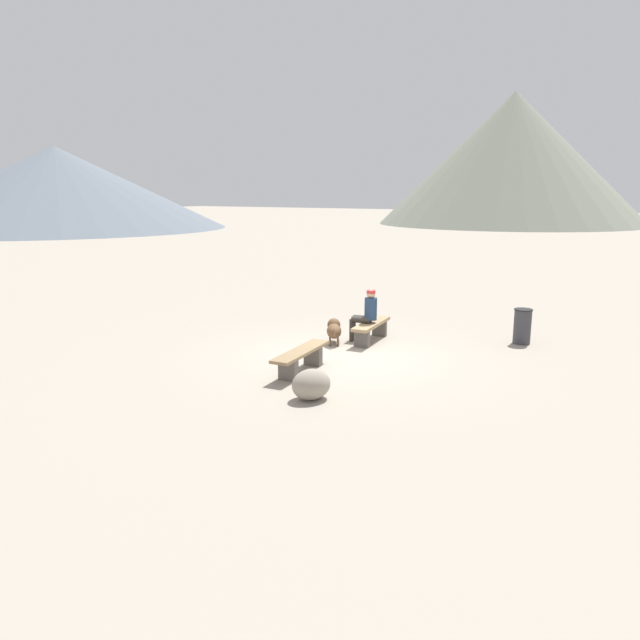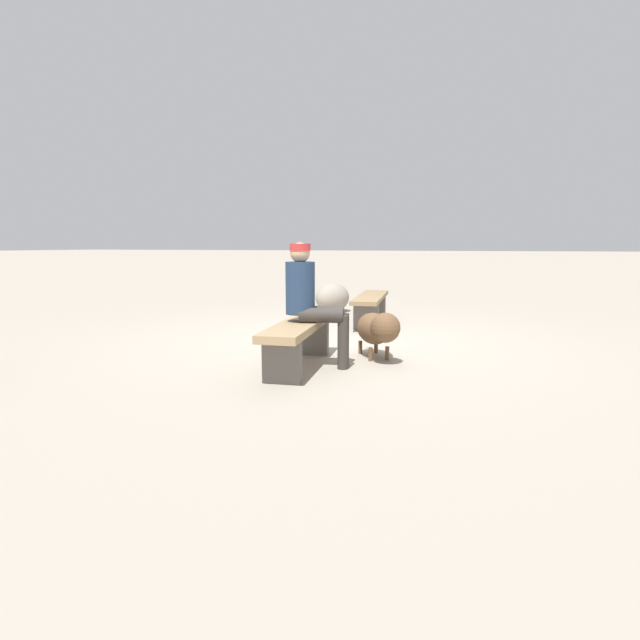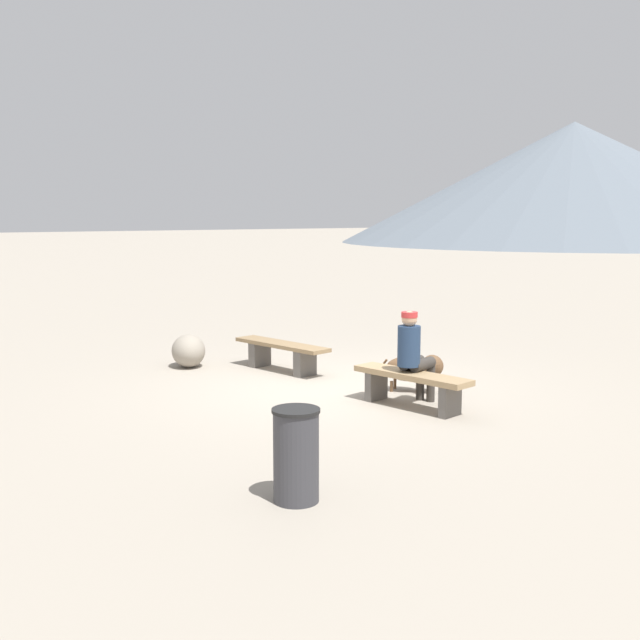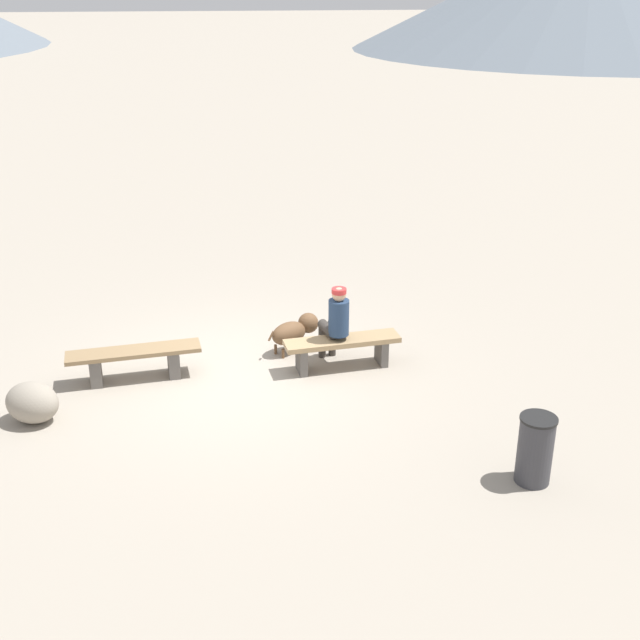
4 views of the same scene
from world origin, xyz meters
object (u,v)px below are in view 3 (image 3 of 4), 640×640
Objects in this scene: seated_person at (413,352)px; trash_bin at (296,455)px; boulder at (188,351)px; dog at (414,368)px; bench_left at (282,352)px; bench_right at (412,382)px.

seated_person is 1.52× the size of trash_bin.
trash_bin is 1.17× the size of boulder.
boulder is at bearing 173.28° from dog.
trash_bin is at bearing -19.00° from boulder.
bench_left is 5.59m from trash_bin.
bench_right is 4.27m from boulder.
dog reaches higher than bench_left.
boulder is (-4.14, -1.04, -0.07)m from bench_right.
trash_bin reaches higher than dog.
bench_left is 2.35× the size of dog.
seated_person is at bearing -77.75° from dog.
dog reaches higher than bench_right.
bench_right is 2.44× the size of boulder.
seated_person is 3.66m from trash_bin.
bench_left is at bearing 146.93° from trash_bin.
bench_left is 2.29× the size of trash_bin.
boulder is at bearing -173.49° from bench_right.
bench_left is at bearing 167.57° from seated_person.
seated_person is 1.78× the size of boulder.
boulder is at bearing 161.00° from trash_bin.
bench_right is 0.90m from dog.
trash_bin reaches higher than bench_right.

